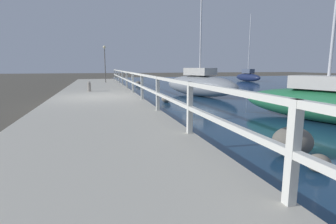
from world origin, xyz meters
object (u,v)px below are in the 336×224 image
at_px(sailboat_navy, 248,76).
at_px(mooring_bollard, 89,86).
at_px(sailboat_gray, 200,84).
at_px(sailboat_green, 326,103).
at_px(dock_lamp, 105,56).

bearing_deg(sailboat_navy, mooring_bollard, -148.29).
xyz_separation_m(sailboat_gray, sailboat_green, (1.05, -7.82, -0.10)).
relative_size(mooring_bollard, sailboat_navy, 0.07).
bearing_deg(dock_lamp, mooring_bollard, -97.98).
bearing_deg(dock_lamp, sailboat_green, -70.08).
xyz_separation_m(dock_lamp, sailboat_gray, (5.07, -9.06, -1.93)).
xyz_separation_m(mooring_bollard, sailboat_gray, (6.21, -0.90, 0.06)).
bearing_deg(sailboat_gray, sailboat_green, -107.04).
relative_size(mooring_bollard, sailboat_gray, 0.07).
height_order(mooring_bollard, dock_lamp, dock_lamp).
bearing_deg(mooring_bollard, dock_lamp, 82.02).
distance_m(mooring_bollard, dock_lamp, 8.48).
relative_size(dock_lamp, sailboat_navy, 0.41).
height_order(dock_lamp, sailboat_navy, sailboat_navy).
bearing_deg(sailboat_green, mooring_bollard, 107.24).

